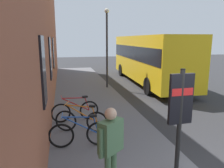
# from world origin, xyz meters

# --- Properties ---
(ground) EXTENTS (60.00, 60.00, 0.00)m
(ground) POSITION_xyz_m (6.00, -1.00, 0.00)
(ground) COLOR #2D2D30
(sidewalk_pavement) EXTENTS (24.00, 3.50, 0.12)m
(sidewalk_pavement) POSITION_xyz_m (8.00, 1.75, 0.06)
(sidewalk_pavement) COLOR slate
(sidewalk_pavement) RESTS_ON ground
(station_facade) EXTENTS (22.00, 0.65, 8.88)m
(station_facade) POSITION_xyz_m (8.99, 3.80, 4.43)
(station_facade) COLOR #9E563D
(station_facade) RESTS_ON ground
(bicycle_by_door) EXTENTS (0.48, 1.77, 0.97)m
(bicycle_by_door) POSITION_xyz_m (2.55, 2.63, 0.51)
(bicycle_by_door) COLOR black
(bicycle_by_door) RESTS_ON sidewalk_pavement
(bicycle_beside_lamp) EXTENTS (0.72, 1.69, 0.97)m
(bicycle_beside_lamp) POSITION_xyz_m (3.54, 2.51, 0.51)
(bicycle_beside_lamp) COLOR black
(bicycle_beside_lamp) RESTS_ON sidewalk_pavement
(bicycle_mid_rack) EXTENTS (0.48, 1.77, 0.97)m
(bicycle_mid_rack) POSITION_xyz_m (4.59, 2.64, 0.51)
(bicycle_mid_rack) COLOR black
(bicycle_mid_rack) RESTS_ON sidewalk_pavement
(transit_info_sign) EXTENTS (0.11, 0.55, 2.40)m
(transit_info_sign) POSITION_xyz_m (0.80, 0.62, 1.72)
(transit_info_sign) COLOR black
(transit_info_sign) RESTS_ON sidewalk_pavement
(city_bus) EXTENTS (10.59, 2.96, 3.35)m
(city_bus) POSITION_xyz_m (11.30, -3.00, 1.92)
(city_bus) COLOR yellow
(city_bus) RESTS_ON ground
(pedestrian_near_bus) EXTENTS (0.50, 0.55, 1.74)m
(pedestrian_near_bus) POSITION_xyz_m (0.58, 2.20, 1.18)
(pedestrian_near_bus) COLOR #4C724C
(pedestrian_near_bus) RESTS_ON sidewalk_pavement
(street_lamp) EXTENTS (0.28, 0.28, 4.80)m
(street_lamp) POSITION_xyz_m (9.99, 0.30, 2.99)
(street_lamp) COLOR #333338
(street_lamp) RESTS_ON sidewalk_pavement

